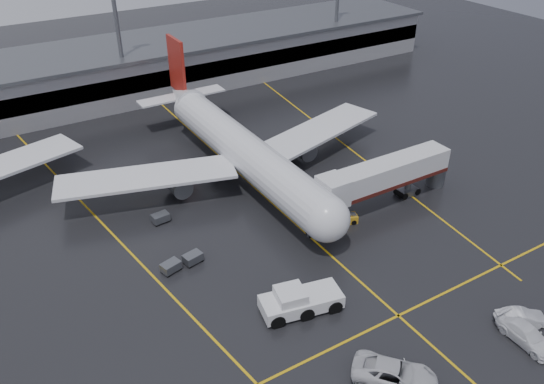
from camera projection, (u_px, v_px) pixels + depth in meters
ground at (277, 208)px, 68.25m from camera, size 220.00×220.00×0.00m
apron_line_centre at (277, 208)px, 68.24m from camera, size 0.25×90.00×0.02m
apron_line_stop at (398, 316)px, 52.20m from camera, size 60.00×0.25×0.02m
apron_line_left at (95, 216)px, 66.71m from camera, size 9.99×69.35×0.02m
apron_line_right at (343, 144)px, 83.48m from camera, size 7.57×69.64×0.02m
terminal at (141, 67)px, 100.94m from camera, size 122.00×19.00×8.60m
light_mast_mid at (117, 21)px, 89.09m from camera, size 3.00×1.20×25.45m
main_airliner at (240, 147)px, 73.12m from camera, size 48.80×45.60×14.10m
jet_bridge at (386, 176)px, 67.06m from camera, size 19.90×3.40×6.05m
pushback_tractor at (299, 301)px, 52.32m from camera, size 8.32×4.77×2.80m
belt_loader at (344, 219)px, 65.21m from camera, size 3.50×2.30×2.05m
service_van_a at (395, 374)px, 45.11m from camera, size 7.05×7.44×1.95m
service_van_b at (526, 335)px, 49.03m from camera, size 2.50×5.74×1.64m
service_van_c at (521, 318)px, 50.93m from camera, size 4.81×3.74×1.53m
baggage_cart_a at (193, 258)px, 58.74m from camera, size 2.22×1.68×1.12m
baggage_cart_b at (171, 266)px, 57.51m from camera, size 2.27×1.79×1.12m
baggage_cart_c at (161, 218)px, 65.28m from camera, size 2.12×1.49×1.12m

